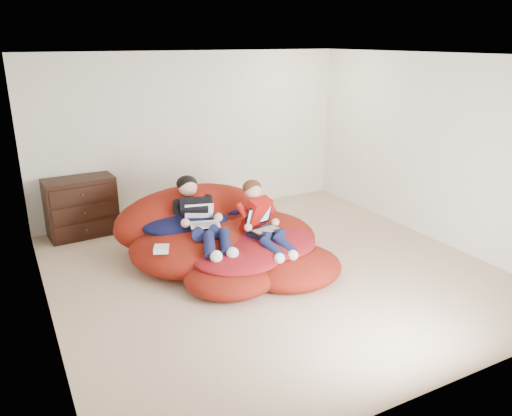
{
  "coord_description": "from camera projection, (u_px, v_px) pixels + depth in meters",
  "views": [
    {
      "loc": [
        -2.72,
        -4.77,
        2.66
      ],
      "look_at": [
        -0.04,
        0.35,
        0.7
      ],
      "focal_mm": 35.0,
      "sensor_mm": 36.0,
      "label": 1
    }
  ],
  "objects": [
    {
      "name": "beanbag_pile",
      "position": [
        223.0,
        239.0,
        6.28
      ],
      "size": [
        2.5,
        2.4,
        0.94
      ],
      "color": "maroon",
      "rests_on": "ground"
    },
    {
      "name": "room_shell",
      "position": [
        272.0,
        254.0,
        5.98
      ],
      "size": [
        5.1,
        5.1,
        2.77
      ],
      "color": "#C5A98D",
      "rests_on": "ground"
    },
    {
      "name": "older_boy",
      "position": [
        199.0,
        213.0,
        6.02
      ],
      "size": [
        0.48,
        1.32,
        0.7
      ],
      "color": "black",
      "rests_on": "beanbag_pile"
    },
    {
      "name": "laptop_black",
      "position": [
        262.0,
        223.0,
        5.96
      ],
      "size": [
        0.4,
        0.39,
        0.26
      ],
      "color": "black",
      "rests_on": "younger_boy"
    },
    {
      "name": "laptop_white",
      "position": [
        202.0,
        219.0,
        5.93
      ],
      "size": [
        0.4,
        0.45,
        0.23
      ],
      "color": "white",
      "rests_on": "older_boy"
    },
    {
      "name": "dresser",
      "position": [
        81.0,
        207.0,
        7.0
      ],
      "size": [
        0.97,
        0.56,
        0.84
      ],
      "color": "black",
      "rests_on": "ground"
    },
    {
      "name": "power_adapter",
      "position": [
        161.0,
        249.0,
        5.61
      ],
      "size": [
        0.22,
        0.22,
        0.06
      ],
      "primitive_type": "cube",
      "rotation": [
        0.0,
        0.0,
        -0.41
      ],
      "color": "white",
      "rests_on": "beanbag_pile"
    },
    {
      "name": "younger_boy",
      "position": [
        261.0,
        217.0,
        5.96
      ],
      "size": [
        0.41,
        1.0,
        0.75
      ],
      "color": "red",
      "rests_on": "beanbag_pile"
    },
    {
      "name": "cream_pillow",
      "position": [
        158.0,
        204.0,
        6.52
      ],
      "size": [
        0.41,
        0.26,
        0.26
      ],
      "primitive_type": "ellipsoid",
      "color": "white",
      "rests_on": "beanbag_pile"
    }
  ]
}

